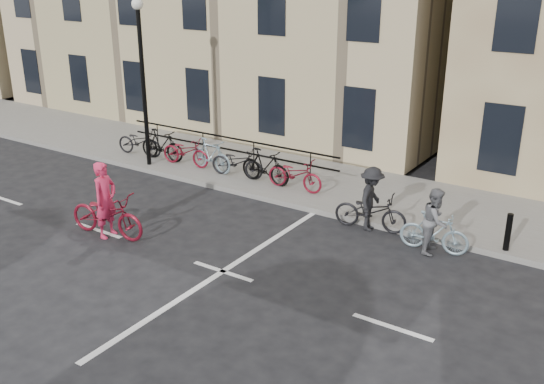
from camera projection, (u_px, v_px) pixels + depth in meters
The scene contains 8 objects.
ground at pixel (223, 272), 13.37m from camera, with size 120.00×120.00×0.00m, color black.
sidewalk at pixel (239, 167), 20.10m from camera, with size 46.00×4.00×0.15m, color slate.
lamp_post at pixel (142, 63), 18.94m from camera, with size 0.36×0.36×5.28m.
bollard_east at pixel (508, 232), 13.90m from camera, with size 0.14×0.14×0.90m, color black.
parked_bikes at pixel (211, 156), 19.33m from camera, with size 8.30×1.23×1.05m.
cyclist_pink at pixel (107, 211), 14.93m from camera, with size 2.23×1.02×1.92m.
cyclist_grey at pixel (435, 227), 14.10m from camera, with size 1.67×0.82×1.57m.
cyclist_dark at pixel (371, 205), 15.30m from camera, with size 1.94×1.16×1.66m.
Camera 1 is at (7.47, -9.33, 6.34)m, focal length 40.00 mm.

